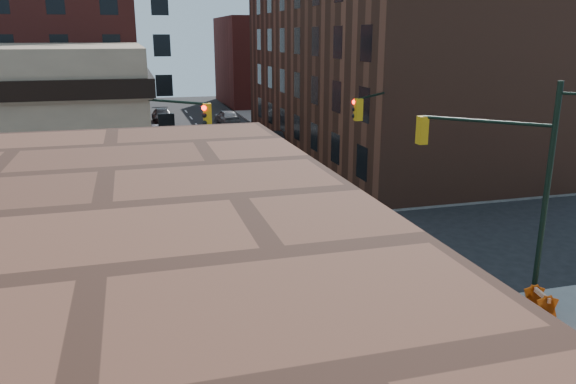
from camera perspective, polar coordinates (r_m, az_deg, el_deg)
ground at (r=24.88m, az=1.68°, el=-7.04°), size 140.00×140.00×0.00m
sidewalk_ne at (r=63.00m, az=12.99°, el=6.58°), size 34.00×54.50×0.15m
commercial_row_ne at (r=48.71m, az=8.69°, el=12.44°), size 14.00×34.00×14.00m
filler_nw at (r=84.41m, az=-22.46°, el=13.44°), size 20.00×18.00×16.00m
filler_ne at (r=82.66m, az=-1.00°, el=13.17°), size 16.00×16.00×12.00m
signal_pole_se at (r=21.44m, az=21.99°, el=1.06°), size 5.40×5.27×8.00m
signal_pole_nw at (r=27.76m, az=-13.26°, el=4.32°), size 3.58×3.67×8.00m
signal_pole_ne at (r=30.52m, az=9.29°, el=5.54°), size 3.67×3.58×8.00m
tree_ne_near at (r=50.38m, az=1.09°, el=8.70°), size 3.00×3.00×4.85m
tree_ne_far at (r=58.04m, az=-1.20°, el=9.62°), size 3.00×3.00×4.85m
police_car at (r=25.53m, az=5.55°, el=-4.45°), size 6.13×5.37×1.70m
pickup at (r=30.46m, az=-12.91°, el=-1.71°), size 5.37×3.04×1.42m
parked_car_wnear at (r=46.72m, az=-10.44°, el=4.48°), size 2.24×4.52×1.48m
parked_car_wfar at (r=54.35m, az=-12.90°, el=5.86°), size 1.89×4.41×1.41m
parked_car_wdeep at (r=65.79m, az=-12.63°, el=7.57°), size 2.41×5.34×1.52m
parked_car_enear at (r=50.77m, az=-1.52°, el=5.52°), size 1.59×4.06×1.32m
parked_car_efar at (r=63.72m, az=-6.22°, el=7.65°), size 2.39×4.89×1.61m
pedestrian_a at (r=30.51m, az=-17.70°, el=-1.55°), size 0.70×0.63×1.62m
pedestrian_b at (r=30.27m, az=-25.45°, el=-2.14°), size 1.11×0.96×1.96m
pedestrian_c at (r=31.88m, az=-23.78°, el=-1.06°), size 1.25×1.05×2.01m
barrel_road at (r=28.71m, az=1.96°, el=-2.71°), size 0.78×0.78×1.10m
barrel_bank at (r=28.99m, az=-12.12°, el=-2.94°), size 0.65×0.65×1.05m
barricade_se_a at (r=21.81m, az=24.22°, el=-10.24°), size 0.76×1.23×0.86m
barricade_nw_a at (r=31.22m, az=-16.79°, el=-1.66°), size 1.41×0.80×1.02m
barricade_nw_b at (r=30.70m, az=-17.95°, el=-2.23°), size 1.22×0.81×0.84m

